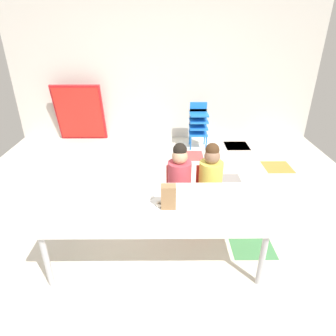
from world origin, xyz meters
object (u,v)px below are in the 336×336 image
object	(u,v)px
kid_chair_blue_stack	(198,122)
paper_plate_near_edge	(173,194)
seated_child_near_camera	(179,175)
folded_activity_table	(80,113)
paper_plate_center_table	(145,195)
paper_bag_brown	(168,197)
donut_powdered_loose	(161,204)
seated_child_middle_seat	(211,175)
craft_table	(155,209)
donut_powdered_on_plate	(173,192)

from	to	relation	value
kid_chair_blue_stack	paper_plate_near_edge	bearing A→B (deg)	-101.17
seated_child_near_camera	folded_activity_table	distance (m)	3.07
seated_child_near_camera	paper_plate_center_table	xyz separation A→B (m)	(-0.35, -0.47, 0.03)
paper_bag_brown	paper_plate_center_table	world-z (taller)	paper_bag_brown
folded_activity_table	donut_powdered_loose	distance (m)	3.52
kid_chair_blue_stack	donut_powdered_loose	xyz separation A→B (m)	(-0.63, -2.82, 0.14)
folded_activity_table	paper_bag_brown	world-z (taller)	folded_activity_table
seated_child_near_camera	kid_chair_blue_stack	world-z (taller)	seated_child_near_camera
seated_child_middle_seat	paper_plate_center_table	world-z (taller)	seated_child_middle_seat
paper_bag_brown	paper_plate_near_edge	size ratio (longest dim) A/B	1.22
paper_bag_brown	craft_table	bearing A→B (deg)	166.34
paper_plate_near_edge	donut_powdered_loose	distance (m)	0.21
folded_activity_table	donut_powdered_on_plate	world-z (taller)	folded_activity_table
paper_bag_brown	folded_activity_table	bearing A→B (deg)	117.25
seated_child_middle_seat	craft_table	bearing A→B (deg)	-132.73
paper_plate_center_table	donut_powdered_loose	xyz separation A→B (m)	(0.15, -0.16, 0.01)
seated_child_near_camera	donut_powdered_loose	xyz separation A→B (m)	(-0.20, -0.63, 0.04)
kid_chair_blue_stack	donut_powdered_on_plate	size ratio (longest dim) A/B	6.44
paper_bag_brown	kid_chair_blue_stack	bearing A→B (deg)	78.84
folded_activity_table	donut_powdered_loose	size ratio (longest dim) A/B	11.08
paper_plate_near_edge	paper_plate_center_table	bearing A→B (deg)	-176.52
seated_child_middle_seat	paper_plate_center_table	distance (m)	0.84
kid_chair_blue_stack	donut_powdered_on_plate	bearing A→B (deg)	-101.17
seated_child_near_camera	donut_powdered_on_plate	distance (m)	0.47
craft_table	seated_child_near_camera	size ratio (longest dim) A/B	2.14
paper_bag_brown	paper_plate_center_table	distance (m)	0.31
seated_child_middle_seat	paper_bag_brown	xyz separation A→B (m)	(-0.47, -0.67, 0.14)
seated_child_middle_seat	donut_powdered_on_plate	distance (m)	0.63
paper_plate_center_table	donut_powdered_loose	size ratio (longest dim) A/B	1.84
folded_activity_table	paper_bag_brown	xyz separation A→B (m)	(1.64, -3.18, 0.15)
seated_child_middle_seat	paper_bag_brown	distance (m)	0.83
craft_table	folded_activity_table	size ratio (longest dim) A/B	1.81
craft_table	paper_plate_near_edge	world-z (taller)	paper_plate_near_edge
folded_activity_table	paper_plate_near_edge	world-z (taller)	folded_activity_table
paper_bag_brown	donut_powdered_loose	world-z (taller)	paper_bag_brown
craft_table	seated_child_middle_seat	world-z (taller)	seated_child_middle_seat
kid_chair_blue_stack	folded_activity_table	xyz separation A→B (m)	(-2.20, 0.32, 0.08)
seated_child_middle_seat	paper_plate_center_table	xyz separation A→B (m)	(-0.69, -0.47, 0.03)
craft_table	donut_powdered_on_plate	xyz separation A→B (m)	(0.16, 0.18, 0.07)
seated_child_near_camera	paper_bag_brown	world-z (taller)	seated_child_near_camera
folded_activity_table	paper_plate_near_edge	distance (m)	3.41
seated_child_near_camera	folded_activity_table	world-z (taller)	folded_activity_table
craft_table	donut_powdered_on_plate	distance (m)	0.25
craft_table	seated_child_middle_seat	xyz separation A→B (m)	(0.59, 0.64, 0.01)
seated_child_near_camera	kid_chair_blue_stack	distance (m)	2.23
kid_chair_blue_stack	donut_powdered_loose	world-z (taller)	kid_chair_blue_stack
paper_bag_brown	paper_plate_near_edge	xyz separation A→B (m)	(0.04, 0.21, -0.11)
folded_activity_table	paper_bag_brown	bearing A→B (deg)	-62.75
seated_child_middle_seat	folded_activity_table	distance (m)	3.28
paper_plate_near_edge	seated_child_near_camera	bearing A→B (deg)	79.32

